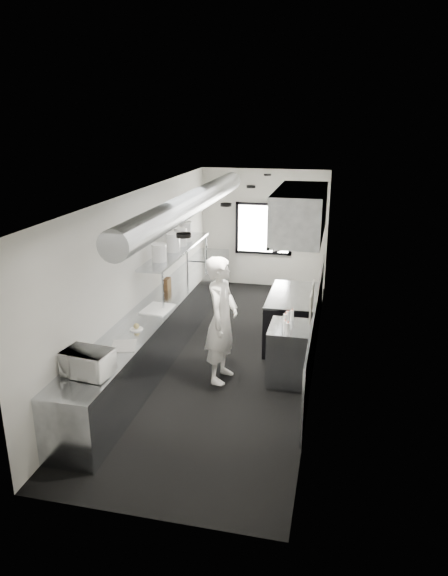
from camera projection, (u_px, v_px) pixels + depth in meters
The scene contains 35 objects.
floor at pixel (227, 353), 9.05m from camera, with size 3.00×8.00×0.01m, color black.
ceiling at pixel (228, 192), 8.16m from camera, with size 3.00×8.00×0.01m, color silver.
wall_back at pixel (264, 229), 12.30m from camera, with size 3.00×0.02×2.80m, color silver.
wall_front at pixel (136, 398), 4.90m from camera, with size 3.00×0.02×2.80m, color silver.
wall_left at pixel (143, 271), 8.92m from camera, with size 0.02×8.00×2.80m, color silver.
wall_right at pixel (319, 283), 8.29m from camera, with size 0.02×8.00×2.80m, color silver.
wall_cladding at pixel (315, 325), 8.84m from camera, with size 0.03×5.50×1.10m, color #8F959C.
hvac_duct at pixel (192, 203), 8.76m from camera, with size 0.40×0.40×6.40m, color #94989C.
service_window at pixel (264, 229), 12.27m from camera, with size 1.36×0.05×1.25m.
exhaust_hood at pixel (300, 213), 8.71m from camera, with size 0.81×2.20×0.88m.
prep_counter at pixel (154, 335), 8.68m from camera, with size 0.70×6.00×0.90m, color #8F959C.
pass_shelf at pixel (177, 251), 9.74m from camera, with size 0.45×3.00×0.68m.
range at pixel (292, 319), 9.33m from camera, with size 0.88×1.60×0.94m.
bottle_station at pixel (290, 353), 8.01m from camera, with size 0.65×0.80×0.90m, color #8F959C.
far_work_table at pixel (209, 273), 12.11m from camera, with size 0.70×1.20×0.90m, color #8F959C.
notice_sheet_a at pixel (313, 295), 7.12m from camera, with size 0.02×0.28×0.38m, color beige.
notice_sheet_b at pixel (311, 307), 6.81m from camera, with size 0.02×0.28×0.38m, color beige.
line_cook at pixel (222, 320), 7.88m from camera, with size 0.72×0.48×1.99m, color white.
microwave at pixel (88, 363), 6.35m from camera, with size 0.54×0.41×0.32m, color white.
deli_tub_a at pixel (86, 358), 6.72m from camera, with size 0.15×0.15×0.11m, color silver.
deli_tub_b at pixel (90, 360), 6.69m from camera, with size 0.14×0.14×0.10m, color silver.
newspaper at pixel (124, 346), 7.20m from camera, with size 0.33×0.42×0.01m, color silver.
small_plate at pixel (137, 329), 7.75m from camera, with size 0.20×0.20×0.02m, color silver.
pastry at pixel (136, 326), 7.73m from camera, with size 0.09×0.09×0.09m, color tan.
cutting_board at pixel (158, 309), 8.57m from camera, with size 0.43×0.57×0.02m, color white.
knife_block at pixel (167, 284), 9.53m from camera, with size 0.09×0.20×0.22m, color brown.
plate_stack_a at pixel (159, 253), 8.86m from camera, with size 0.26×0.26×0.30m, color silver.
plate_stack_b at pixel (173, 242), 9.51m from camera, with size 0.26×0.26×0.34m, color silver.
plate_stack_c at pixel (181, 237), 9.92m from camera, with size 0.24×0.24×0.34m, color silver.
plate_stack_d at pixel (186, 231), 10.28m from camera, with size 0.25×0.25×0.39m, color silver.
squeeze_bottle_a at pixel (288, 329), 7.56m from camera, with size 0.06×0.06×0.18m, color white.
squeeze_bottle_b at pixel (285, 326), 7.68m from camera, with size 0.05×0.05×0.16m, color white.
squeeze_bottle_c at pixel (286, 320), 7.84m from camera, with size 0.07×0.07×0.20m, color white.
squeeze_bottle_d at pixel (288, 317), 7.99m from camera, with size 0.06×0.06×0.19m, color white.
squeeze_bottle_e at pixel (292, 315), 8.09m from camera, with size 0.05×0.05×0.16m, color white.
Camera 1 is at (1.78, -8.03, 3.94)m, focal length 32.28 mm.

